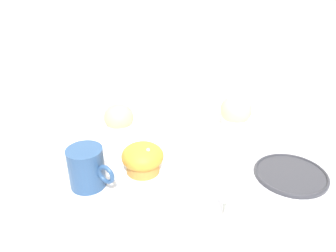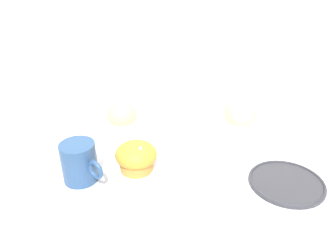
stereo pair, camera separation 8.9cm
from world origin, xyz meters
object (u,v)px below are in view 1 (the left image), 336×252
Objects in this scene: coffee_cup at (87,167)px; serving_plate at (291,174)px; muffin_back_right at (143,159)px; muffin_front_center at (119,119)px; muffin_back_left at (236,112)px.

coffee_cup is 0.47m from serving_plate.
serving_plate is (0.34, -0.06, -0.03)m from muffin_back_right.
muffin_back_right is 0.59× the size of serving_plate.
coffee_cup is (-0.07, -0.25, 0.01)m from muffin_front_center.
serving_plate is at bearing -10.06° from muffin_back_right.
muffin_back_left is at bearing -1.29° from muffin_front_center.
muffin_back_left reaches higher than serving_plate.
muffin_back_left is 0.90× the size of coffee_cup.
muffin_back_left is 0.56× the size of serving_plate.
serving_plate is (0.47, -0.02, -0.04)m from coffee_cup.
coffee_cup is 0.62× the size of serving_plate.
serving_plate is (0.40, -0.27, -0.03)m from muffin_front_center.
muffin_back_right reaches higher than serving_plate.
muffin_back_left is 0.27m from serving_plate.
muffin_front_center is 0.49m from serving_plate.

